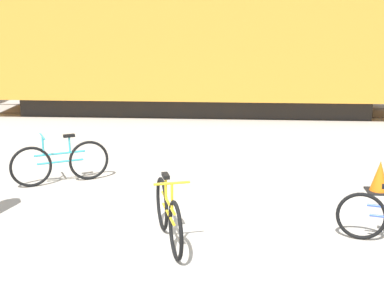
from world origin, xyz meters
TOP-DOWN VIEW (x-y plane):
  - ground_plane at (0.00, 0.00)m, footprint 80.00×80.00m
  - freight_train at (0.00, 9.27)m, footprint 38.01×3.19m
  - rail_near at (0.00, 8.55)m, footprint 50.01×0.07m
  - rail_far at (0.00, 9.99)m, footprint 50.01×0.07m
  - bicycle_yellow at (0.21, -0.20)m, footprint 0.57×1.64m
  - bicycle_teal at (-1.97, 2.17)m, footprint 1.56×0.85m
  - traffic_cone at (3.55, 2.05)m, footprint 0.40×0.40m

SIDE VIEW (x-z plane):
  - ground_plane at x=0.00m, z-range 0.00..0.00m
  - rail_near at x=0.00m, z-range 0.00..0.01m
  - rail_far at x=0.00m, z-range 0.00..0.01m
  - traffic_cone at x=3.55m, z-range -0.02..0.53m
  - bicycle_teal at x=-1.97m, z-range -0.07..0.83m
  - bicycle_yellow at x=0.21m, z-range -0.07..0.86m
  - freight_train at x=0.00m, z-range 0.12..5.68m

